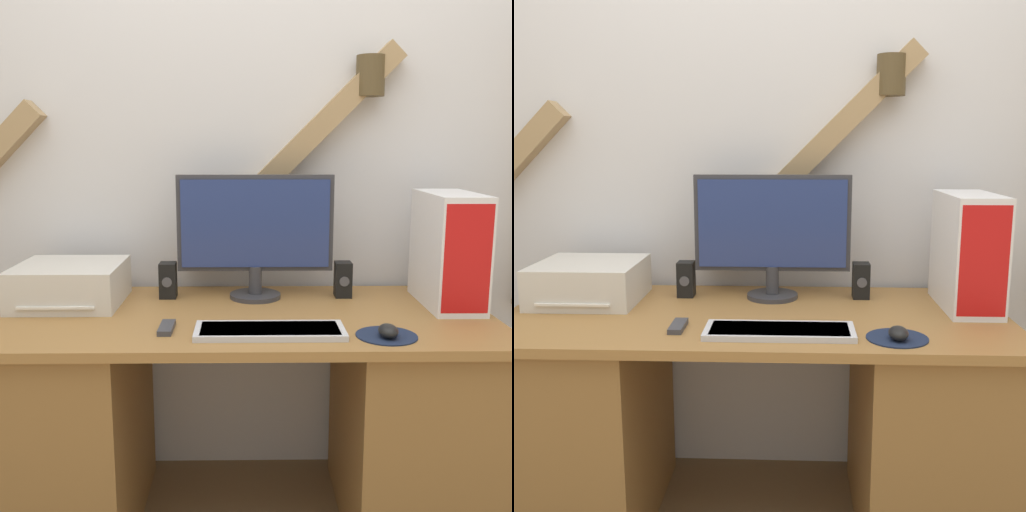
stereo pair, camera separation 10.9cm
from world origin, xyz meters
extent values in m
cube|color=silver|center=(0.00, 0.81, 1.35)|extent=(6.40, 0.05, 2.70)
cube|color=#9E7F56|center=(0.18, 0.75, 1.27)|extent=(0.84, 0.08, 0.84)
cylinder|color=#4C3D23|center=(0.48, 0.73, 1.56)|extent=(0.11, 0.11, 0.15)
cube|color=olive|center=(0.00, 0.38, 0.75)|extent=(1.66, 0.76, 0.03)
cube|color=olive|center=(-0.59, 0.38, 0.37)|extent=(0.47, 0.69, 0.73)
cube|color=olive|center=(0.59, 0.38, 0.37)|extent=(0.47, 0.69, 0.73)
cylinder|color=#333338|center=(0.05, 0.58, 0.77)|extent=(0.18, 0.18, 0.02)
cylinder|color=#333338|center=(0.05, 0.58, 0.83)|extent=(0.05, 0.05, 0.10)
cube|color=#333338|center=(0.05, 0.59, 1.04)|extent=(0.56, 0.03, 0.34)
cube|color=navy|center=(0.05, 0.57, 1.04)|extent=(0.53, 0.01, 0.31)
cube|color=silver|center=(0.09, 0.16, 0.77)|extent=(0.44, 0.16, 0.02)
cube|color=white|center=(0.09, 0.16, 0.78)|extent=(0.41, 0.14, 0.01)
cylinder|color=#19233D|center=(0.43, 0.13, 0.77)|extent=(0.18, 0.18, 0.00)
ellipsoid|color=black|center=(0.43, 0.11, 0.79)|extent=(0.06, 0.08, 0.04)
cube|color=white|center=(0.72, 0.48, 0.96)|extent=(0.17, 0.37, 0.39)
cube|color=red|center=(0.72, 0.30, 0.96)|extent=(0.15, 0.01, 0.35)
cube|color=beige|center=(-0.60, 0.52, 0.83)|extent=(0.36, 0.35, 0.14)
cube|color=white|center=(-0.60, 0.41, 0.80)|extent=(0.25, 0.16, 0.01)
cube|color=black|center=(-0.26, 0.59, 0.83)|extent=(0.06, 0.07, 0.13)
cylinder|color=#47474C|center=(-0.26, 0.55, 0.83)|extent=(0.04, 0.00, 0.04)
cube|color=black|center=(0.37, 0.59, 0.83)|extent=(0.06, 0.07, 0.13)
cylinder|color=#47474C|center=(0.37, 0.56, 0.83)|extent=(0.04, 0.00, 0.04)
cube|color=#38383D|center=(-0.22, 0.20, 0.77)|extent=(0.04, 0.13, 0.02)
camera|label=1|loc=(0.02, -1.54, 1.32)|focal=42.00mm
camera|label=2|loc=(0.13, -1.54, 1.32)|focal=42.00mm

